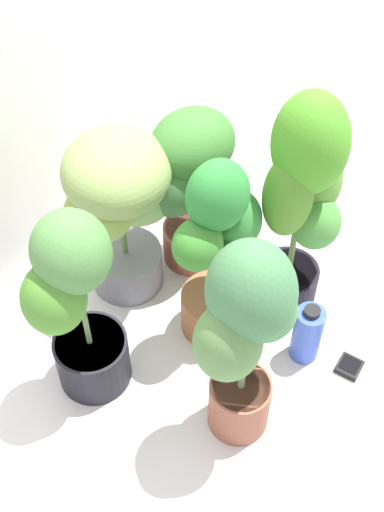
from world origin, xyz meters
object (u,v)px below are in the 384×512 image
object	(u,v)px
potted_plant_front_right	(304,195)
potted_plant_center	(219,251)
potted_plant_back_right	(188,179)
hygrometer_box	(349,367)
potted_plant_front_left	(245,332)
potted_plant_back_center	(120,199)
nutrient_bottle	(307,333)
potted_plant_back_left	(76,306)

from	to	relation	value
potted_plant_front_right	potted_plant_center	world-z (taller)	potted_plant_front_right
potted_plant_back_right	hygrometer_box	size ratio (longest dim) A/B	8.15
potted_plant_front_left	potted_plant_center	bearing A→B (deg)	38.85
potted_plant_back_center	nutrient_bottle	world-z (taller)	potted_plant_back_center
potted_plant_back_left	hygrometer_box	bearing A→B (deg)	-57.54
potted_plant_back_center	hygrometer_box	size ratio (longest dim) A/B	8.20
potted_plant_back_left	potted_plant_center	bearing A→B (deg)	-32.33
potted_plant_back_left	potted_plant_back_right	size ratio (longest dim) A/B	1.13
potted_plant_back_right	potted_plant_center	xyz separation A→B (m)	(-0.22, -0.24, -0.02)
potted_plant_back_center	nutrient_bottle	distance (m)	0.77
potted_plant_back_center	nutrient_bottle	size ratio (longest dim) A/B	2.68
hygrometer_box	nutrient_bottle	world-z (taller)	nutrient_bottle
potted_plant_front_left	hygrometer_box	bearing A→B (deg)	-33.83
potted_plant_back_center	hygrometer_box	distance (m)	0.96
potted_plant_back_center	hygrometer_box	world-z (taller)	potted_plant_back_center
potted_plant_center	potted_plant_back_center	bearing A→B (deg)	87.81
potted_plant_back_left	potted_plant_back_center	xyz separation A→B (m)	(0.42, 0.13, 0.02)
potted_plant_back_left	potted_plant_back_center	world-z (taller)	potted_plant_back_left
potted_plant_back_right	potted_plant_center	size ratio (longest dim) A/B	0.88
hygrometer_box	potted_plant_center	bearing A→B (deg)	-170.37
potted_plant_center	nutrient_bottle	size ratio (longest dim) A/B	3.03
potted_plant_back_center	hygrometer_box	xyz separation A→B (m)	(0.05, -0.87, -0.41)
potted_plant_back_center	potted_plant_back_right	xyz separation A→B (m)	(0.20, -0.14, -0.01)
potted_plant_front_left	potted_plant_back_right	xyz separation A→B (m)	(0.52, 0.48, -0.09)
potted_plant_back_left	nutrient_bottle	xyz separation A→B (m)	(0.45, -0.58, -0.29)
potted_plant_front_right	potted_plant_front_left	bearing A→B (deg)	-172.29
potted_plant_back_right	potted_plant_front_right	bearing A→B (deg)	-87.30
potted_plant_back_center	potted_plant_back_right	bearing A→B (deg)	-34.61
potted_plant_back_left	potted_plant_center	world-z (taller)	potted_plant_center
potted_plant_front_right	potted_plant_back_left	bearing A→B (deg)	146.60
potted_plant_front_right	hygrometer_box	size ratio (longest dim) A/B	10.97
potted_plant_back_right	nutrient_bottle	world-z (taller)	potted_plant_back_right
potted_plant_front_right	nutrient_bottle	xyz separation A→B (m)	(-0.19, -0.15, -0.41)
potted_plant_back_left	potted_plant_back_right	world-z (taller)	potted_plant_back_left
potted_plant_front_right	potted_plant_back_right	size ratio (longest dim) A/B	1.35
potted_plant_front_left	potted_plant_center	world-z (taller)	potted_plant_front_left
potted_plant_front_left	nutrient_bottle	world-z (taller)	potted_plant_front_left
potted_plant_front_left	potted_plant_front_right	size ratio (longest dim) A/B	0.92
potted_plant_front_right	hygrometer_box	bearing A→B (deg)	-118.58
potted_plant_front_left	potted_plant_front_right	distance (m)	0.54
potted_plant_front_right	potted_plant_back_right	distance (m)	0.42
potted_plant_back_center	nutrient_bottle	xyz separation A→B (m)	(0.03, -0.70, -0.30)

